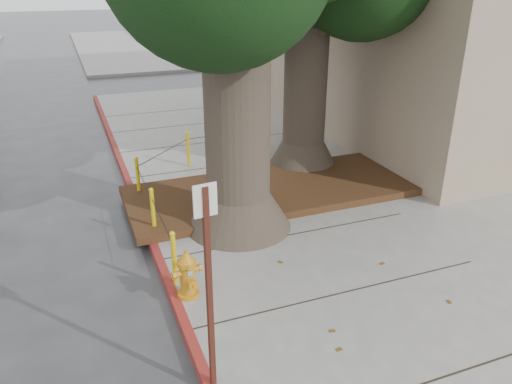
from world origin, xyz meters
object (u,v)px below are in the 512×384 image
(signpost, at_px, (209,280))
(car_silver, at_px, (265,60))
(fire_hydrant, at_px, (187,274))
(car_red, at_px, (287,61))

(signpost, bearing_deg, car_silver, 59.79)
(fire_hydrant, height_order, signpost, signpost)
(fire_hydrant, bearing_deg, car_red, 50.85)
(car_silver, distance_m, car_red, 1.23)
(car_silver, bearing_deg, car_red, -133.74)
(signpost, distance_m, car_red, 20.82)
(fire_hydrant, distance_m, car_red, 19.08)
(fire_hydrant, bearing_deg, signpost, -105.00)
(fire_hydrant, bearing_deg, car_silver, 54.30)
(fire_hydrant, xyz_separation_m, car_silver, (8.39, 17.57, 0.09))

